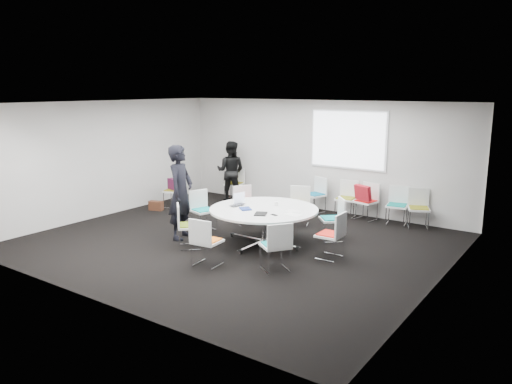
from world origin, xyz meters
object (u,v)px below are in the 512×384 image
Objects in this scene: person_main at (181,192)px; person_back at (231,171)px; chair_ring_d at (246,213)px; cup at (276,204)px; chair_ring_h at (276,255)px; chair_back_b at (346,206)px; chair_ring_b at (332,227)px; brown_bag at (156,206)px; chair_back_d at (397,213)px; conference_table at (264,218)px; chair_back_e at (418,216)px; chair_person_back at (234,190)px; laptop at (239,205)px; chair_spare_left at (175,197)px; chair_ring_f at (189,234)px; chair_ring_g at (207,251)px; chair_ring_c at (299,213)px; chair_ring_a at (330,244)px; maroon_bag at (174,184)px; chair_back_c at (366,209)px; chair_ring_e at (203,218)px; chair_back_a at (315,201)px.

person_main reaches higher than person_back.
chair_ring_d reaches higher than cup.
chair_ring_h is 4.13m from chair_back_b.
chair_ring_b is at bearing 134.48° from person_back.
chair_back_b is at bearing 170.69° from chair_ring_d.
chair_ring_d is at bearing 48.45° from chair_ring_b.
brown_bag is (-3.93, 0.41, -0.66)m from cup.
chair_back_b is 1.00× the size of chair_back_d.
conference_table is 3.68m from chair_back_e.
chair_back_e is 0.53× the size of person_back.
chair_person_back is 3.92m from laptop.
conference_table is at bearing -124.18° from chair_spare_left.
conference_table is 1.31× the size of person_back.
conference_table is 2.48× the size of chair_person_back.
brown_bag is at bearing 83.24° from laptop.
chair_spare_left is 2.44× the size of brown_bag.
chair_ring_g is at bearing 13.97° from chair_ring_f.
chair_ring_c reaches higher than cup.
person_main is at bearing 89.47° from person_back.
chair_ring_d is 2.46× the size of laptop.
chair_ring_a is 5.36m from maroon_bag.
chair_ring_b is 2.19m from chair_ring_d.
chair_person_back is (-4.67, -0.03, 0.00)m from chair_back_d.
chair_spare_left is 1.81m from chair_person_back.
person_back is 2.31m from brown_bag.
conference_table is at bearing 83.74° from chair_back_c.
chair_ring_c is at bearing 136.63° from person_back.
chair_back_d is 2.46× the size of laptop.
chair_person_back is at bearing 46.51° from laptop.
chair_ring_e is 3.57m from chair_back_b.
chair_back_b reaches higher than maroon_bag.
chair_back_a is 2.67m from cup.
chair_ring_f is 4.03m from chair_back_a.
chair_ring_d is 2.05m from chair_ring_f.
chair_ring_d is at bearing 67.86° from chair_ring_a.
chair_ring_f is at bearing 33.03° from chair_ring_d.
laptop is at bearing -23.15° from maroon_bag.
laptop is 3.97× the size of cup.
chair_back_e is at bearing -73.51° from chair_ring_b.
chair_ring_a is at bearing 142.39° from chair_back_a.
chair_ring_g is 9.78× the size of cup.
chair_back_e is (0.50, -0.00, 0.00)m from chair_back_d.
chair_back_b and chair_back_d have the same top height.
chair_ring_d and chair_back_e have the same top height.
chair_back_d reaches higher than laptop.
conference_table is 1.65m from chair_ring_c.
maroon_bag reaches higher than laptop.
person_back reaches higher than conference_table.
chair_back_a is at bearing 97.79° from conference_table.
chair_ring_f is at bearing 105.14° from chair_person_back.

